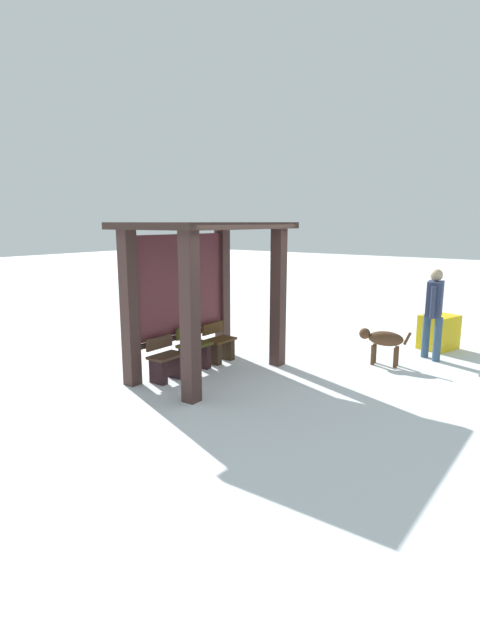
{
  "coord_description": "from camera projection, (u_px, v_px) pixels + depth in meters",
  "views": [
    {
      "loc": [
        -6.09,
        -5.15,
        2.54
      ],
      "look_at": [
        0.02,
        -0.63,
        1.01
      ],
      "focal_mm": 27.35,
      "sensor_mm": 36.0,
      "label": 1
    }
  ],
  "objects": [
    {
      "name": "grit_bin",
      "position": [
        439.0,
        332.0,
        9.88
      ],
      "size": [
        0.83,
        0.74,
        0.69
      ],
      "primitive_type": "cube",
      "rotation": [
        0.0,
        0.0,
        -0.3
      ],
      "color": "yellow",
      "rests_on": "ground"
    },
    {
      "name": "bench_right_inside",
      "position": [
        219.0,
        346.0,
        8.99
      ],
      "size": [
        0.59,
        0.37,
        0.71
      ],
      "color": "#482F14",
      "rests_on": "ground"
    },
    {
      "name": "ground_plane",
      "position": [
        210.0,
        374.0,
        8.3
      ],
      "size": [
        60.0,
        60.0,
        0.0
      ],
      "primitive_type": "plane",
      "color": "white"
    },
    {
      "name": "person_walking",
      "position": [
        434.0,
        307.0,
        8.99
      ],
      "size": [
        0.62,
        0.41,
        1.7
      ],
      "color": "#323C5B",
      "rests_on": "ground"
    },
    {
      "name": "bus_shelter",
      "position": [
        202.0,
        268.0,
        8.03
      ],
      "size": [
        2.8,
        1.75,
        2.53
      ],
      "color": "#3F2A26",
      "rests_on": "ground"
    },
    {
      "name": "bench_left_inside",
      "position": [
        166.0,
        363.0,
        7.91
      ],
      "size": [
        0.59,
        0.36,
        0.71
      ],
      "color": "#462E20",
      "rests_on": "ground"
    },
    {
      "name": "bench_center_inside",
      "position": [
        194.0,
        353.0,
        8.44
      ],
      "size": [
        0.59,
        0.37,
        0.76
      ],
      "color": "#423D15",
      "rests_on": "ground"
    },
    {
      "name": "dog",
      "position": [
        383.0,
        340.0,
        8.73
      ],
      "size": [
        0.34,
        0.9,
        0.65
      ],
      "color": "#503420",
      "rests_on": "ground"
    }
  ]
}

